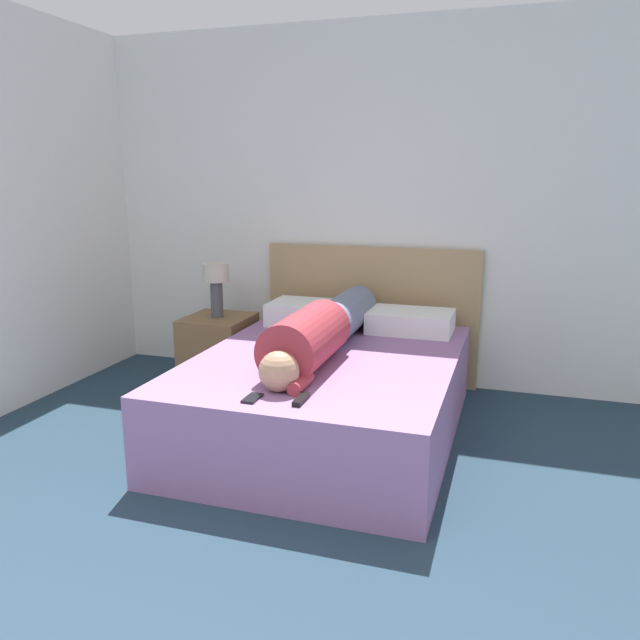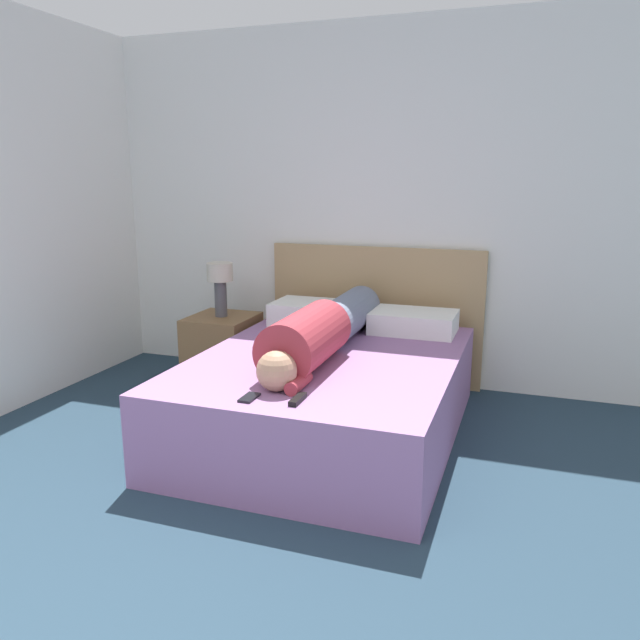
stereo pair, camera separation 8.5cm
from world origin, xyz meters
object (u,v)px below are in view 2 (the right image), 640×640
Objects in this scene: pillow_second at (414,322)px; nightstand at (223,351)px; bed at (328,395)px; table_lamp at (220,280)px; cell_phone at (249,398)px; pillow_near_headboard at (315,313)px; tv_remote at (298,399)px; person_lying at (323,330)px.

nightstand is at bearing -175.15° from pillow_second.
bed is 4.97× the size of table_lamp.
table_lamp is 3.03× the size of cell_phone.
bed is 3.31× the size of pillow_near_headboard.
pillow_second is 1.52m from tv_remote.
pillow_near_headboard is (0.69, 0.12, 0.31)m from nightstand.
bed is 0.88m from pillow_second.
table_lamp is at bearing 122.50° from cell_phone.
nightstand is 1.20m from person_lying.
cell_phone is at bearing -82.01° from pillow_near_headboard.
bed is at bearing -30.61° from nightstand.
bed is at bearing -30.61° from table_lamp.
table_lamp is 0.67× the size of pillow_near_headboard.
nightstand reaches higher than bed.
pillow_second reaches higher than cell_phone.
tv_remote is at bearing -73.34° from pillow_near_headboard.
nightstand is at bearing 122.50° from cell_phone.
pillow_near_headboard is at bearing 9.76° from table_lamp.
pillow_near_headboard is (0.69, 0.12, -0.22)m from table_lamp.
nightstand is 3.51× the size of tv_remote.
pillow_second is at bearing 59.30° from person_lying.
cell_phone is at bearing -95.39° from person_lying.
nightstand is 0.32× the size of person_lying.
nightstand is 0.77m from pillow_near_headboard.
tv_remote is (0.15, -0.81, -0.13)m from person_lying.
tv_remote is at bearing -50.51° from nightstand.
tv_remote is at bearing 9.57° from cell_phone.
tv_remote reaches higher than cell_phone.
bed is at bearing -116.74° from pillow_second.
bed is 1.20m from nightstand.
pillow_near_headboard is at bearing 180.00° from pillow_second.
person_lying is 11.13× the size of tv_remote.
pillow_near_headboard is at bearing 9.76° from nightstand.
person_lying is (0.99, -0.58, -0.15)m from table_lamp.
tv_remote is at bearing -79.20° from person_lying.
table_lamp is 0.70× the size of pillow_second.
person_lying is 2.97× the size of pillow_second.
table_lamp is (-1.03, 0.61, 0.55)m from bed.
person_lying is 0.83m from tv_remote.
person_lying is at bearing -30.37° from nightstand.
pillow_near_headboard is (-0.30, 0.70, -0.07)m from person_lying.
pillow_second is (1.40, 0.12, 0.30)m from nightstand.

